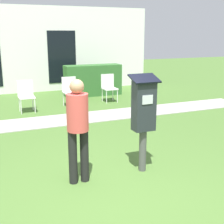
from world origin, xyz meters
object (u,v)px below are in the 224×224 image
Objects in this scene: parking_meter at (144,111)px; outdoor_chair_right at (109,86)px; person_standing at (78,123)px; outdoor_chair_left at (26,93)px; outdoor_chair_middle at (70,89)px.

parking_meter is 5.42m from outdoor_chair_right.
outdoor_chair_right is (2.60, 5.17, -0.40)m from person_standing.
outdoor_chair_right is (2.71, 0.35, 0.00)m from outdoor_chair_left.
person_standing is 5.80m from outdoor_chair_right.
outdoor_chair_left and outdoor_chair_middle have the same top height.
outdoor_chair_left is at bearing 103.77° from parking_meter.
outdoor_chair_left is (-0.10, 4.82, -0.40)m from person_standing.
parking_meter is 5.07m from outdoor_chair_middle.
person_standing is at bearing 179.35° from parking_meter.
parking_meter is 1.77× the size of outdoor_chair_middle.
outdoor_chair_left is at bearing 170.25° from outdoor_chair_middle.
outdoor_chair_middle is at bearing 108.55° from person_standing.
outdoor_chair_right is at bearing -10.89° from outdoor_chair_left.
person_standing is 1.76× the size of outdoor_chair_middle.
parking_meter reaches higher than outdoor_chair_middle.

